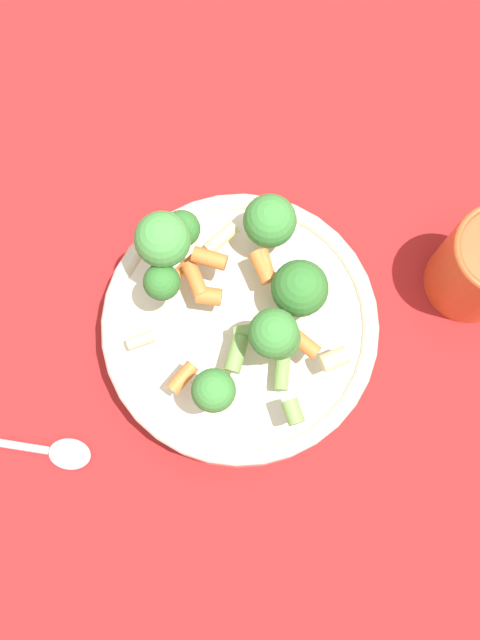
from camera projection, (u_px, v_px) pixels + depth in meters
ground_plane at (240, 336)px, 0.66m from camera, size 3.00×3.00×0.00m
bowl at (240, 329)px, 0.63m from camera, size 0.23×0.23×0.05m
pasta_salad at (242, 286)px, 0.57m from camera, size 0.18×0.19×0.09m
spoon at (28, 447)px, 0.63m from camera, size 0.06×0.17×0.01m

